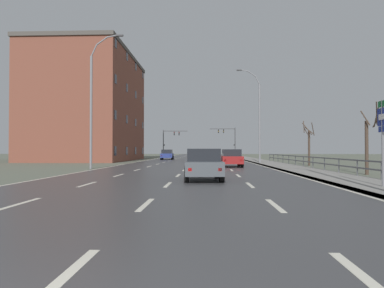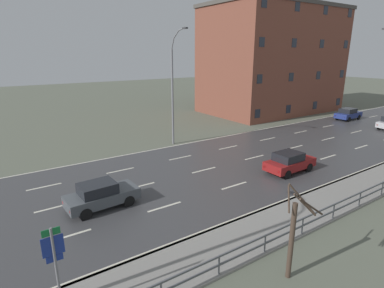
% 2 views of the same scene
% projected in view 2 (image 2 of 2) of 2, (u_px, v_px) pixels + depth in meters
% --- Properties ---
extents(ground_plane, '(160.00, 160.00, 0.12)m').
position_uv_depth(ground_plane, '(369.00, 129.00, 36.76)').
color(ground_plane, '#5B6051').
extents(guardrail, '(0.07, 36.71, 1.00)m').
position_uv_depth(guardrail, '(334.00, 208.00, 16.43)').
color(guardrail, '#515459').
rests_on(guardrail, ground).
extents(street_lamp_left_bank, '(2.68, 0.24, 10.81)m').
position_uv_depth(street_lamp_left_bank, '(173.00, 91.00, 29.06)').
color(street_lamp_left_bank, slate).
rests_on(street_lamp_left_bank, ground).
extents(highway_sign, '(0.09, 0.68, 3.43)m').
position_uv_depth(highway_sign, '(55.00, 261.00, 9.95)').
color(highway_sign, slate).
rests_on(highway_sign, ground).
extents(car_mid_centre, '(1.89, 4.13, 1.57)m').
position_uv_depth(car_mid_centre, '(289.00, 162.00, 23.18)').
color(car_mid_centre, maroon).
rests_on(car_mid_centre, ground).
extents(car_near_left, '(2.02, 4.19, 1.57)m').
position_uv_depth(car_near_left, '(101.00, 195.00, 17.80)').
color(car_near_left, '#474C51').
rests_on(car_near_left, ground).
extents(car_far_left, '(1.94, 4.15, 1.57)m').
position_uv_depth(car_far_left, '(348.00, 114.00, 41.54)').
color(car_far_left, navy).
rests_on(car_far_left, ground).
extents(brick_building, '(12.47, 20.35, 15.31)m').
position_uv_depth(brick_building, '(272.00, 60.00, 46.34)').
color(brick_building, brown).
rests_on(brick_building, ground).
extents(bare_tree_near, '(1.16, 1.50, 4.38)m').
position_uv_depth(bare_tree_near, '(293.00, 235.00, 11.79)').
color(bare_tree_near, '#423328').
rests_on(bare_tree_near, ground).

